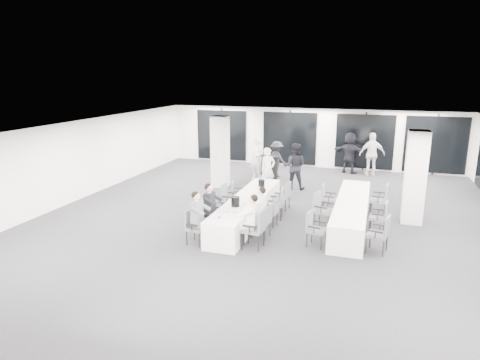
% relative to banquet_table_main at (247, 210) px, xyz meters
% --- Properties ---
extents(room, '(14.04, 16.04, 2.84)m').
position_rel_banquet_table_main_xyz_m(room, '(1.46, 1.60, 1.01)').
color(room, '#24242A').
rests_on(room, ground).
extents(column_left, '(0.60, 0.60, 2.80)m').
position_rel_banquet_table_main_xyz_m(column_left, '(-2.23, 3.69, 1.02)').
color(column_left, silver).
rests_on(column_left, floor).
extents(column_right, '(0.60, 0.60, 2.80)m').
position_rel_banquet_table_main_xyz_m(column_right, '(4.77, 1.49, 1.02)').
color(column_right, silver).
rests_on(column_right, floor).
extents(banquet_table_main, '(0.90, 5.00, 0.75)m').
position_rel_banquet_table_main_xyz_m(banquet_table_main, '(0.00, 0.00, 0.00)').
color(banquet_table_main, silver).
rests_on(banquet_table_main, floor).
extents(banquet_table_side, '(0.90, 5.00, 0.75)m').
position_rel_banquet_table_main_xyz_m(banquet_table_side, '(3.05, 0.73, 0.00)').
color(banquet_table_side, silver).
rests_on(banquet_table_side, floor).
extents(cocktail_table, '(0.78, 0.78, 1.09)m').
position_rel_banquet_table_main_xyz_m(cocktail_table, '(-0.56, 5.05, 0.18)').
color(cocktail_table, black).
rests_on(cocktail_table, floor).
extents(chair_main_left_near, '(0.51, 0.56, 0.92)m').
position_rel_banquet_table_main_xyz_m(chair_main_left_near, '(-0.83, -2.07, 0.15)').
color(chair_main_left_near, '#54565C').
rests_on(chair_main_left_near, floor).
extents(chair_main_left_second, '(0.58, 0.61, 0.96)m').
position_rel_banquet_table_main_xyz_m(chair_main_left_second, '(-0.83, -1.22, 0.17)').
color(chair_main_left_second, '#54565C').
rests_on(chair_main_left_second, floor).
extents(chair_main_left_mid, '(0.46, 0.51, 0.86)m').
position_rel_banquet_table_main_xyz_m(chair_main_left_mid, '(-0.83, -0.35, 0.12)').
color(chair_main_left_mid, '#54565C').
rests_on(chair_main_left_mid, floor).
extents(chair_main_left_fourth, '(0.50, 0.55, 0.95)m').
position_rel_banquet_table_main_xyz_m(chair_main_left_fourth, '(-0.83, 0.59, 0.17)').
color(chair_main_left_fourth, '#54565C').
rests_on(chair_main_left_fourth, floor).
extents(chair_main_left_far, '(0.53, 0.55, 0.86)m').
position_rel_banquet_table_main_xyz_m(chair_main_left_far, '(-0.82, 1.43, 0.11)').
color(chair_main_left_far, '#54565C').
rests_on(chair_main_left_far, floor).
extents(chair_main_right_near, '(0.56, 0.62, 1.04)m').
position_rel_banquet_table_main_xyz_m(chair_main_right_near, '(0.84, -1.89, 0.22)').
color(chair_main_right_near, '#54565C').
rests_on(chair_main_right_near, floor).
extents(chair_main_right_second, '(0.51, 0.55, 0.90)m').
position_rel_banquet_table_main_xyz_m(chair_main_right_second, '(0.83, -1.10, 0.14)').
color(chair_main_right_second, '#54565C').
rests_on(chair_main_right_second, floor).
extents(chair_main_right_mid, '(0.48, 0.52, 0.87)m').
position_rel_banquet_table_main_xyz_m(chair_main_right_mid, '(0.83, -0.18, 0.12)').
color(chair_main_right_mid, '#54565C').
rests_on(chair_main_right_mid, floor).
extents(chair_main_right_fourth, '(0.55, 0.60, 0.98)m').
position_rel_banquet_table_main_xyz_m(chair_main_right_fourth, '(0.84, 0.53, 0.19)').
color(chair_main_right_fourth, '#54565C').
rests_on(chair_main_right_fourth, floor).
extents(chair_main_right_far, '(0.52, 0.57, 0.94)m').
position_rel_banquet_table_main_xyz_m(chair_main_right_far, '(0.83, 1.51, 0.16)').
color(chair_main_right_far, '#54565C').
rests_on(chair_main_right_far, floor).
extents(chair_side_left_near, '(0.54, 0.57, 0.92)m').
position_rel_banquet_table_main_xyz_m(chair_side_left_near, '(2.22, -1.26, 0.15)').
color(chair_side_left_near, '#54565C').
rests_on(chair_side_left_near, floor).
extents(chair_side_left_mid, '(0.63, 0.66, 1.03)m').
position_rel_banquet_table_main_xyz_m(chair_side_left_mid, '(2.21, 0.28, 0.21)').
color(chair_side_left_mid, '#54565C').
rests_on(chair_side_left_mid, floor).
extents(chair_side_left_far, '(0.47, 0.53, 0.93)m').
position_rel_banquet_table_main_xyz_m(chair_side_left_far, '(2.21, 1.61, 0.16)').
color(chair_side_left_far, '#54565C').
rests_on(chair_side_left_far, floor).
extents(chair_side_right_near, '(0.59, 0.62, 0.98)m').
position_rel_banquet_table_main_xyz_m(chair_side_right_near, '(3.88, -1.22, 0.19)').
color(chair_side_right_near, '#54565C').
rests_on(chair_side_right_near, floor).
extents(chair_side_right_mid, '(0.50, 0.55, 0.93)m').
position_rel_banquet_table_main_xyz_m(chair_side_right_mid, '(3.88, 0.27, 0.15)').
color(chair_side_right_mid, '#54565C').
rests_on(chair_side_right_mid, floor).
extents(chair_side_right_far, '(0.57, 0.62, 1.04)m').
position_rel_banquet_table_main_xyz_m(chair_side_right_far, '(3.89, 1.86, 0.22)').
color(chair_side_right_far, '#54565C').
rests_on(chair_side_right_far, floor).
extents(seated_guest_a, '(0.50, 0.38, 1.44)m').
position_rel_banquet_table_main_xyz_m(seated_guest_a, '(-0.67, -2.08, 0.44)').
color(seated_guest_a, slate).
rests_on(seated_guest_a, floor).
extents(seated_guest_b, '(0.50, 0.38, 1.44)m').
position_rel_banquet_table_main_xyz_m(seated_guest_b, '(-0.67, -1.20, 0.44)').
color(seated_guest_b, black).
rests_on(seated_guest_b, floor).
extents(seated_guest_c, '(0.50, 0.38, 1.44)m').
position_rel_banquet_table_main_xyz_m(seated_guest_c, '(0.67, -1.89, 0.44)').
color(seated_guest_c, white).
rests_on(seated_guest_c, floor).
extents(seated_guest_d, '(0.50, 0.38, 1.44)m').
position_rel_banquet_table_main_xyz_m(seated_guest_d, '(0.67, -1.09, 0.44)').
color(seated_guest_d, white).
rests_on(seated_guest_d, floor).
extents(standing_guest_a, '(0.88, 0.88, 1.90)m').
position_rel_banquet_table_main_xyz_m(standing_guest_a, '(-0.27, 3.62, 0.57)').
color(standing_guest_a, white).
rests_on(standing_guest_a, floor).
extents(standing_guest_b, '(1.02, 0.65, 2.05)m').
position_rel_banquet_table_main_xyz_m(standing_guest_b, '(0.64, 4.23, 0.65)').
color(standing_guest_b, black).
rests_on(standing_guest_b, floor).
extents(standing_guest_c, '(1.28, 1.04, 1.77)m').
position_rel_banquet_table_main_xyz_m(standing_guest_c, '(-0.48, 6.01, 0.51)').
color(standing_guest_c, black).
rests_on(standing_guest_c, floor).
extents(standing_guest_d, '(1.41, 1.04, 2.14)m').
position_rel_banquet_table_main_xyz_m(standing_guest_d, '(3.45, 7.57, 0.70)').
color(standing_guest_d, white).
rests_on(standing_guest_d, floor).
extents(standing_guest_f, '(2.07, 1.39, 2.11)m').
position_rel_banquet_table_main_xyz_m(standing_guest_f, '(2.50, 7.69, 0.68)').
color(standing_guest_f, black).
rests_on(standing_guest_f, floor).
extents(standing_guest_g, '(0.94, 0.87, 2.05)m').
position_rel_banquet_table_main_xyz_m(standing_guest_g, '(-1.16, 5.21, 0.65)').
color(standing_guest_g, white).
rests_on(standing_guest_g, floor).
extents(standing_guest_h, '(1.16, 1.17, 2.12)m').
position_rel_banquet_table_main_xyz_m(standing_guest_h, '(4.95, 3.89, 0.69)').
color(standing_guest_h, white).
rests_on(standing_guest_h, floor).
extents(ice_bucket_near, '(0.24, 0.24, 0.28)m').
position_rel_banquet_table_main_xyz_m(ice_bucket_near, '(-0.06, -0.90, 0.51)').
color(ice_bucket_near, black).
rests_on(ice_bucket_near, banquet_table_main).
extents(ice_bucket_far, '(0.21, 0.21, 0.24)m').
position_rel_banquet_table_main_xyz_m(ice_bucket_far, '(0.08, 1.39, 0.50)').
color(ice_bucket_far, black).
rests_on(ice_bucket_far, banquet_table_main).
extents(water_bottle_a, '(0.06, 0.06, 0.20)m').
position_rel_banquet_table_main_xyz_m(water_bottle_a, '(-0.08, -2.15, 0.48)').
color(water_bottle_a, silver).
rests_on(water_bottle_a, banquet_table_main).
extents(water_bottle_b, '(0.07, 0.07, 0.23)m').
position_rel_banquet_table_main_xyz_m(water_bottle_b, '(0.23, 0.53, 0.49)').
color(water_bottle_b, silver).
rests_on(water_bottle_b, banquet_table_main).
extents(water_bottle_c, '(0.07, 0.07, 0.24)m').
position_rel_banquet_table_main_xyz_m(water_bottle_c, '(0.04, 1.86, 0.49)').
color(water_bottle_c, silver).
rests_on(water_bottle_c, banquet_table_main).
extents(plate_a, '(0.19, 0.19, 0.03)m').
position_rel_banquet_table_main_xyz_m(plate_a, '(-0.11, -1.52, 0.39)').
color(plate_a, white).
rests_on(plate_a, banquet_table_main).
extents(plate_b, '(0.19, 0.19, 0.03)m').
position_rel_banquet_table_main_xyz_m(plate_b, '(0.10, -1.48, 0.39)').
color(plate_b, white).
rests_on(plate_b, banquet_table_main).
extents(plate_c, '(0.20, 0.20, 0.03)m').
position_rel_banquet_table_main_xyz_m(plate_c, '(0.13, -0.65, 0.39)').
color(plate_c, white).
rests_on(plate_c, banquet_table_main).
extents(wine_glass, '(0.08, 0.08, 0.22)m').
position_rel_banquet_table_main_xyz_m(wine_glass, '(0.13, -2.30, 0.54)').
color(wine_glass, silver).
rests_on(wine_glass, banquet_table_main).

